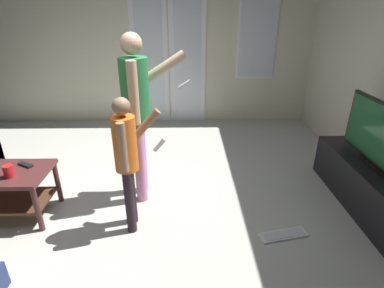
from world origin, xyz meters
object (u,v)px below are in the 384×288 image
Objects in this scene: flat_screen_tv at (383,138)px; person_child at (127,155)px; coffee_table at (4,184)px; person_adult at (138,106)px; cup_near_edge at (9,171)px; tv_remote_black at (25,165)px; loose_keyboard at (283,235)px; tv_stand at (369,188)px.

person_child is at bearing -173.79° from flat_screen_tv.
flat_screen_tv reaches higher than coffee_table.
person_adult is 1.29m from cup_near_edge.
cup_near_edge reaches higher than coffee_table.
flat_screen_tv is 7.02× the size of tv_remote_black.
tv_remote_black is at bearing 32.09° from coffee_table.
flat_screen_tv is at bearing -6.59° from person_adult.
person_adult is 0.59m from person_child.
person_child reaches higher than loose_keyboard.
flat_screen_tv reaches higher than tv_stand.
cup_near_edge is (-1.09, 0.09, -0.20)m from person_child.
person_adult reaches higher than flat_screen_tv.
flat_screen_tv is at bearing 23.75° from loose_keyboard.
person_child is at bearing 13.75° from tv_remote_black.
person_child reaches higher than coffee_table.
tv_stand is 2.45m from person_adult.
tv_stand is 9.43× the size of tv_remote_black.
person_adult is at bearing 21.18° from cup_near_edge.
loose_keyboard is (1.37, -0.17, -0.74)m from person_child.
person_child is 1.11m from cup_near_edge.
cup_near_edge is at bearing 174.07° from loose_keyboard.
flat_screen_tv is 10.30× the size of cup_near_edge.
flat_screen_tv is 2.61× the size of loose_keyboard.
person_child reaches higher than tv_stand.
loose_keyboard is (2.61, -0.35, -0.34)m from coffee_table.
coffee_table is 0.72× the size of flat_screen_tv.
person_child is at bearing -93.54° from person_adult.
cup_near_edge is at bearing -158.82° from person_adult.
tv_remote_black is (-1.05, 0.29, -0.24)m from person_child.
flat_screen_tv reaches higher than loose_keyboard.
person_child reaches higher than flat_screen_tv.
person_adult is at bearing 173.32° from tv_stand.
tv_stand is at bearing 28.62° from tv_remote_black.
person_child is (-2.34, -0.25, -0.03)m from flat_screen_tv.
cup_near_edge is (-2.46, 0.26, 0.54)m from loose_keyboard.
tv_remote_black is at bearing -168.21° from person_adult.
tv_remote_black reaches higher than coffee_table.
person_child reaches higher than cup_near_edge.
person_adult reaches higher than tv_stand.
tv_stand is 2.41m from person_child.
person_child is at bearing 172.94° from loose_keyboard.
flat_screen_tv reaches higher than tv_remote_black.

